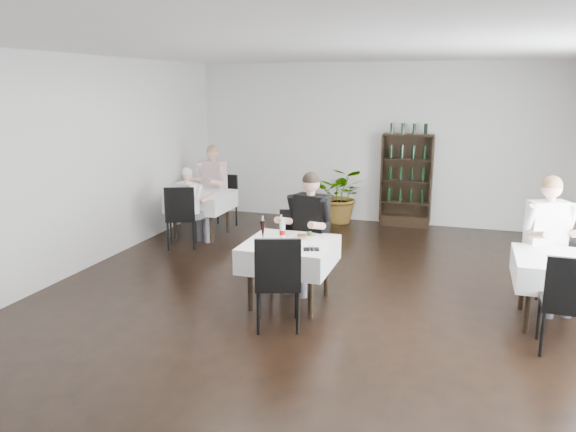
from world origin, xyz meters
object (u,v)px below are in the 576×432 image
(wine_shelf, at_px, (406,181))
(diner_main, at_px, (308,223))
(potted_tree, at_px, (341,195))
(main_table, at_px, (290,254))

(wine_shelf, relative_size, diner_main, 1.15)
(diner_main, bearing_deg, wine_shelf, 77.61)
(wine_shelf, bearing_deg, diner_main, -102.39)
(potted_tree, bearing_deg, wine_shelf, 5.47)
(main_table, relative_size, potted_tree, 0.95)
(wine_shelf, height_order, potted_tree, wine_shelf)
(main_table, xyz_separation_m, potted_tree, (-0.29, 4.20, -0.08))
(main_table, height_order, diner_main, diner_main)
(potted_tree, distance_m, diner_main, 3.70)
(wine_shelf, xyz_separation_m, potted_tree, (-1.19, -0.11, -0.31))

